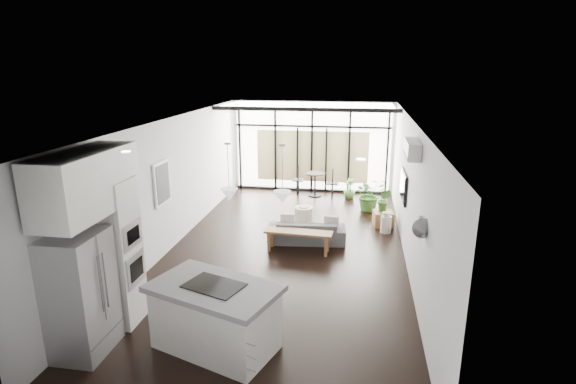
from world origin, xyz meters
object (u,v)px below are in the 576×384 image
(sofa, at_px, (307,227))
(milk_can, at_px, (386,222))
(console_bench, at_px, (298,241))
(tv, at_px, (404,186))
(island, at_px, (215,317))
(pouf, at_px, (304,214))
(fridge, at_px, (80,294))

(sofa, bearing_deg, milk_can, -159.50)
(console_bench, distance_m, tv, 2.62)
(milk_can, height_order, tv, tv)
(island, distance_m, milk_can, 5.63)
(sofa, bearing_deg, tv, -175.75)
(island, xyz_separation_m, sofa, (0.78, 4.14, -0.14))
(console_bench, xyz_separation_m, pouf, (-0.14, 1.96, -0.05))
(island, bearing_deg, fridge, -148.94)
(pouf, height_order, tv, tv)
(console_bench, relative_size, milk_can, 2.85)
(pouf, relative_size, tv, 0.42)
(sofa, distance_m, milk_can, 2.00)
(milk_can, xyz_separation_m, tv, (0.29, -0.52, 1.05))
(sofa, height_order, milk_can, sofa)
(console_bench, relative_size, pouf, 3.13)
(console_bench, bearing_deg, tv, 26.73)
(fridge, bearing_deg, milk_can, 50.96)
(pouf, bearing_deg, console_bench, -86.01)
(island, bearing_deg, sofa, 98.76)
(fridge, distance_m, sofa, 5.21)
(pouf, height_order, milk_can, milk_can)
(pouf, relative_size, milk_can, 0.91)
(fridge, distance_m, console_bench, 4.66)
(island, height_order, pouf, island)
(sofa, distance_m, tv, 2.32)
(pouf, xyz_separation_m, tv, (2.33, -1.02, 1.12))
(pouf, bearing_deg, tv, -23.56)
(milk_can, bearing_deg, tv, -60.58)
(tv, bearing_deg, sofa, -170.65)
(island, bearing_deg, console_bench, 98.66)
(pouf, bearing_deg, sofa, -79.88)
(tv, bearing_deg, milk_can, 119.42)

